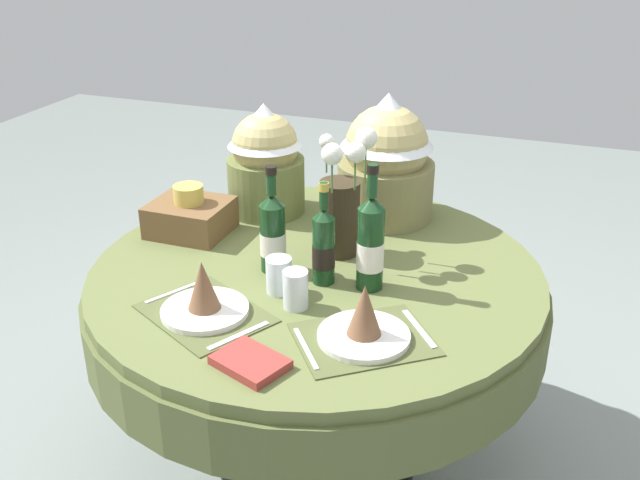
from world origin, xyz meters
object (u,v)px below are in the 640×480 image
wine_bottle_centre (273,233)px  book_on_table (250,362)px  tumbler_near_right (279,275)px  gift_tub_back_centre (386,154)px  place_setting_left (204,299)px  gift_tub_back_left (265,156)px  wine_bottle_right (324,246)px  wine_bottle_left (370,243)px  dining_table (316,305)px  place_setting_right (364,324)px  tumbler_mid (296,289)px  flower_vase (341,204)px  woven_basket_side_left (190,215)px

wine_bottle_centre → book_on_table: (0.15, -0.48, -0.11)m
tumbler_near_right → gift_tub_back_centre: gift_tub_back_centre is taller
place_setting_left → gift_tub_back_left: size_ratio=1.07×
wine_bottle_right → book_on_table: wine_bottle_right is taller
wine_bottle_right → tumbler_near_right: wine_bottle_right is taller
wine_bottle_left → wine_bottle_right: size_ratio=1.21×
wine_bottle_right → dining_table: bearing=124.8°
place_setting_right → tumbler_mid: size_ratio=3.90×
place_setting_right → tumbler_near_right: 0.34m
gift_tub_back_left → flower_vase: bearing=-33.2°
wine_bottle_right → tumbler_mid: 0.18m
flower_vase → place_setting_right: bearing=-64.5°
wine_bottle_centre → tumbler_near_right: bearing=-59.9°
dining_table → woven_basket_side_left: (-0.49, 0.10, 0.19)m
place_setting_right → woven_basket_side_left: bearing=149.9°
tumbler_near_right → gift_tub_back_centre: bearing=78.1°
tumbler_mid → gift_tub_back_centre: (0.06, 0.70, 0.17)m
wine_bottle_left → tumbler_mid: size_ratio=3.44×
tumbler_near_right → gift_tub_back_left: gift_tub_back_left is taller
wine_bottle_centre → tumbler_mid: (0.15, -0.18, -0.07)m
tumbler_mid → woven_basket_side_left: 0.62m
wine_bottle_left → gift_tub_back_left: gift_tub_back_left is taller
dining_table → wine_bottle_centre: (-0.12, -0.05, 0.26)m
place_setting_left → wine_bottle_centre: wine_bottle_centre is taller
wine_bottle_centre → wine_bottle_right: size_ratio=1.07×
dining_table → wine_bottle_right: (0.05, -0.07, 0.25)m
flower_vase → woven_basket_side_left: bearing=-177.3°
wine_bottle_centre → tumbler_near_right: size_ratio=3.14×
wine_bottle_right → gift_tub_back_centre: size_ratio=0.71×
flower_vase → gift_tub_back_centre: (0.05, 0.34, 0.06)m
book_on_table → flower_vase: bearing=110.1°
wine_bottle_right → tumbler_near_right: 0.16m
wine_bottle_centre → gift_tub_back_centre: gift_tub_back_centre is taller
dining_table → flower_vase: bearing=73.6°
tumbler_mid → woven_basket_side_left: (-0.52, 0.34, 0.01)m
wine_bottle_right → flower_vase: bearing=94.1°
flower_vase → woven_basket_side_left: 0.54m
gift_tub_back_centre → wine_bottle_right: bearing=-93.7°
dining_table → book_on_table: (0.03, -0.54, 0.14)m
place_setting_left → wine_bottle_right: bearing=49.9°
dining_table → gift_tub_back_centre: (0.09, 0.46, 0.36)m
woven_basket_side_left → wine_bottle_left: bearing=-13.1°
gift_tub_back_centre → wine_bottle_centre: bearing=-111.6°
book_on_table → woven_basket_side_left: bearing=149.8°
dining_table → place_setting_right: bearing=-52.5°
flower_vase → gift_tub_back_left: 0.43m
wine_bottle_left → flower_vase: bearing=129.4°
book_on_table → gift_tub_back_left: 0.99m
gift_tub_back_centre → woven_basket_side_left: 0.70m
place_setting_right → book_on_table: place_setting_right is taller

